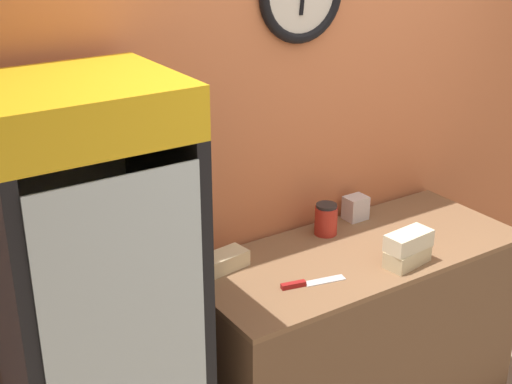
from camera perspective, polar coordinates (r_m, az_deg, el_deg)
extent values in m
cube|color=#D17547|center=(3.42, 4.30, 4.26)|extent=(5.20, 0.06, 2.70)
cube|color=black|center=(3.17, 3.71, 14.77)|extent=(0.03, 0.01, 0.09)
cube|color=brown|center=(3.55, 7.73, -11.41)|extent=(1.59, 0.68, 0.90)
cube|color=brown|center=(3.32, 8.14, -4.80)|extent=(1.59, 0.68, 0.02)
cube|color=black|center=(3.04, -14.77, -9.31)|extent=(0.66, 0.04, 1.71)
cube|color=black|center=(2.73, -18.74, -13.88)|extent=(0.05, 0.65, 1.71)
cube|color=black|center=(2.89, -6.92, -10.51)|extent=(0.05, 0.65, 1.71)
cube|color=white|center=(3.02, -14.59, -9.56)|extent=(0.56, 0.02, 1.61)
cube|color=gold|center=(2.36, -14.28, 6.58)|extent=(0.66, 0.59, 0.18)
cube|color=silver|center=(2.77, -12.49, -12.25)|extent=(0.54, 0.53, 0.01)
cube|color=silver|center=(2.58, -13.20, -5.24)|extent=(0.54, 0.53, 0.01)
cylinder|color=navy|center=(2.36, -11.34, -5.72)|extent=(0.08, 0.08, 0.14)
cylinder|color=navy|center=(2.31, -11.52, -3.56)|extent=(0.03, 0.03, 0.06)
cylinder|color=#5B2D19|center=(2.31, -15.34, -7.08)|extent=(0.07, 0.07, 0.11)
cylinder|color=#5B2D19|center=(2.28, -15.55, -5.30)|extent=(0.03, 0.03, 0.05)
cylinder|color=orange|center=(2.61, -7.02, -12.28)|extent=(0.06, 0.06, 0.13)
cylinder|color=orange|center=(2.56, -7.12, -10.54)|extent=(0.03, 0.03, 0.06)
cylinder|color=#B2231E|center=(2.57, -9.09, -12.55)|extent=(0.06, 0.06, 0.18)
cylinder|color=#B2231E|center=(2.50, -9.27, -10.17)|extent=(0.02, 0.02, 0.08)
cube|color=beige|center=(3.21, 12.01, -5.06)|extent=(0.23, 0.14, 0.08)
cube|color=beige|center=(3.18, 12.12, -3.82)|extent=(0.23, 0.12, 0.08)
cube|color=beige|center=(3.10, -2.74, -5.60)|extent=(0.25, 0.14, 0.07)
cube|color=silver|center=(3.04, 5.51, -7.07)|extent=(0.19, 0.08, 0.00)
cube|color=maroon|center=(2.98, 3.01, -7.43)|extent=(0.11, 0.05, 0.02)
cylinder|color=#B72D23|center=(3.42, 5.62, -2.28)|extent=(0.11, 0.11, 0.14)
cylinder|color=#262628|center=(3.39, 5.67, -1.10)|extent=(0.10, 0.10, 0.01)
cube|color=silver|center=(3.59, 7.97, -1.26)|extent=(0.11, 0.09, 0.12)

